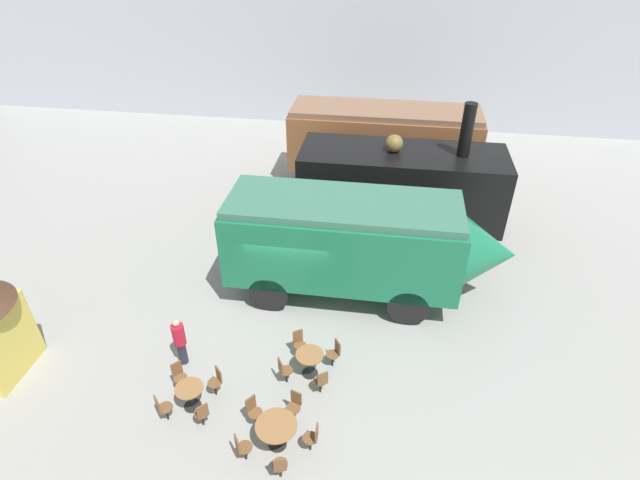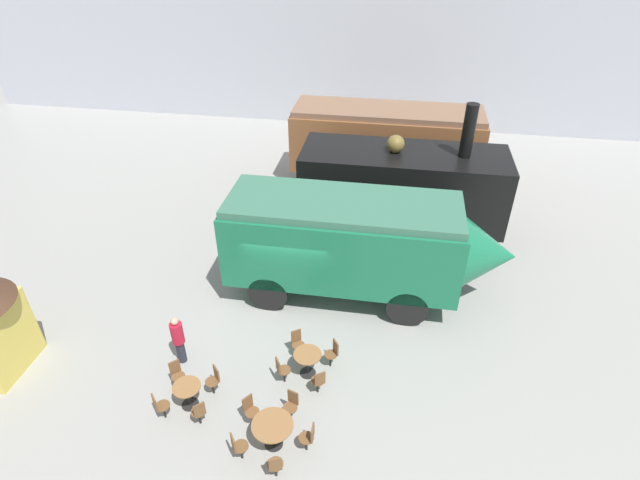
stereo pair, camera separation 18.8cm
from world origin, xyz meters
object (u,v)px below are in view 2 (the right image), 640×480
at_px(cafe_table_near, 273,428).
at_px(cafe_table_far, 308,359).
at_px(cafe_table_mid, 187,391).
at_px(visitor_person, 178,338).
at_px(passenger_coach_wooden, 386,139).
at_px(steam_locomotive, 402,184).
at_px(streamlined_locomotive, 362,241).
at_px(cafe_chair_0, 292,404).

bearing_deg(cafe_table_near, cafe_table_far, 79.82).
bearing_deg(cafe_table_mid, visitor_person, 118.79).
bearing_deg(passenger_coach_wooden, cafe_table_near, -97.21).
xyz_separation_m(cafe_table_near, cafe_table_far, (0.40, 2.25, -0.05)).
relative_size(passenger_coach_wooden, steam_locomotive, 1.08).
height_order(cafe_table_near, cafe_table_far, cafe_table_far).
bearing_deg(cafe_table_near, passenger_coach_wooden, 82.79).
xyz_separation_m(streamlined_locomotive, visitor_person, (-4.61, -3.75, -1.20)).
xyz_separation_m(steam_locomotive, cafe_chair_0, (-2.32, -9.29, -1.42)).
height_order(passenger_coach_wooden, streamlined_locomotive, passenger_coach_wooden).
relative_size(steam_locomotive, cafe_chair_0, 8.64).
bearing_deg(steam_locomotive, visitor_person, -125.79).
xyz_separation_m(cafe_table_far, cafe_chair_0, (-0.13, -1.44, -0.05)).
relative_size(cafe_table_near, cafe_table_far, 1.29).
height_order(streamlined_locomotive, cafe_chair_0, streamlined_locomotive).
relative_size(steam_locomotive, streamlined_locomotive, 0.86).
bearing_deg(streamlined_locomotive, steam_locomotive, 74.95).
bearing_deg(cafe_chair_0, passenger_coach_wooden, -168.05).
height_order(steam_locomotive, visitor_person, steam_locomotive).
height_order(passenger_coach_wooden, cafe_table_mid, passenger_coach_wooden).
distance_m(steam_locomotive, cafe_table_far, 8.27).
bearing_deg(steam_locomotive, cafe_table_near, -104.37).
bearing_deg(cafe_table_far, steam_locomotive, 74.46).
distance_m(cafe_table_far, visitor_person, 3.57).
relative_size(cafe_table_mid, visitor_person, 0.45).
bearing_deg(passenger_coach_wooden, cafe_chair_0, -96.48).
height_order(streamlined_locomotive, visitor_person, streamlined_locomotive).
relative_size(streamlined_locomotive, cafe_table_near, 8.93).
relative_size(cafe_table_mid, cafe_table_far, 0.94).
bearing_deg(cafe_table_mid, streamlined_locomotive, 53.23).
height_order(streamlined_locomotive, cafe_table_mid, streamlined_locomotive).
bearing_deg(streamlined_locomotive, cafe_table_far, -106.11).
height_order(cafe_table_near, cafe_chair_0, cafe_chair_0).
relative_size(passenger_coach_wooden, visitor_person, 5.11).
height_order(steam_locomotive, cafe_table_far, steam_locomotive).
xyz_separation_m(cafe_table_far, visitor_person, (-3.56, -0.11, 0.30)).
bearing_deg(steam_locomotive, cafe_chair_0, -104.00).
bearing_deg(cafe_table_near, cafe_table_mid, 162.57).
distance_m(cafe_table_near, cafe_table_mid, 2.50).
distance_m(passenger_coach_wooden, cafe_table_near, 14.09).
distance_m(passenger_coach_wooden, steam_locomotive, 3.89).
xyz_separation_m(passenger_coach_wooden, cafe_table_mid, (-4.15, -13.15, -1.62)).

